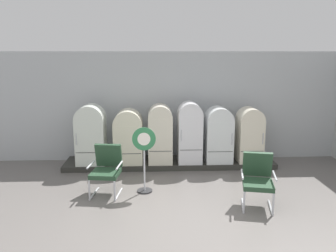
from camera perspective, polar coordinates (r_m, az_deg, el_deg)
The scene contains 12 objects.
ground at distance 6.12m, azimuth 1.78°, elevation -15.85°, with size 12.00×10.00×0.05m, color #65605C.
back_wall at distance 9.17m, azimuth 0.12°, elevation 3.40°, with size 11.76×0.12×2.90m.
display_plinth at distance 8.87m, azimuth 0.31°, elevation -6.18°, with size 5.35×0.95×0.13m, color #30302B.
refrigerator_0 at distance 8.66m, azimuth -12.81°, elevation -1.12°, with size 0.71×0.66×1.48m.
refrigerator_1 at distance 8.57m, azimuth -6.67°, elevation -1.56°, with size 0.71×0.68×1.35m.
refrigerator_2 at distance 8.55m, azimuth -1.33°, elevation -0.99°, with size 0.60×0.72×1.47m.
refrigerator_3 at distance 8.55m, azimuth 3.66°, elevation -0.76°, with size 0.60×0.63×1.53m.
refrigerator_4 at distance 8.68m, azimuth 8.47°, elevation -1.20°, with size 0.67×0.65×1.40m.
refrigerator_5 at distance 8.87m, azimuth 13.51°, elevation -1.17°, with size 0.61×0.65×1.38m.
armchair_left at distance 7.12m, azimuth -10.26°, elevation -6.85°, with size 0.68×0.76×1.01m.
armchair_right at distance 6.68m, azimuth 14.80°, elevation -8.37°, with size 0.71×0.79×1.01m.
sign_stand at distance 7.04m, azimuth -4.00°, elevation -5.74°, with size 0.48×0.32×1.38m.
Camera 1 is at (-0.43, -5.39, 2.83)m, focal length 36.36 mm.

